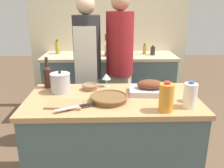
{
  "coord_description": "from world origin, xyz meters",
  "views": [
    {
      "loc": [
        -0.05,
        -1.8,
        1.59
      ],
      "look_at": [
        0.0,
        0.11,
        0.95
      ],
      "focal_mm": 38.0,
      "sensor_mm": 36.0,
      "label": 1
    }
  ],
  "objects_px": {
    "mixing_bowl": "(90,87)",
    "person_cook_guest": "(120,62)",
    "cutting_board": "(65,104)",
    "wine_bottle_green": "(48,76)",
    "person_cook_aproned": "(88,66)",
    "wicker_basket": "(109,98)",
    "stand_mixer": "(111,47)",
    "juice_jug": "(166,97)",
    "wine_glass_right": "(189,90)",
    "condiment_bottle_short": "(153,51)",
    "knife_chef": "(76,107)",
    "condiment_bottle_extra": "(145,49)",
    "wine_glass_left": "(106,77)",
    "stock_pot": "(60,83)",
    "condiment_bottle_tall": "(57,47)",
    "milk_jug": "(190,95)",
    "roasting_pan": "(150,88)"
  },
  "relations": [
    {
      "from": "person_cook_aproned",
      "to": "wine_glass_left",
      "type": "bearing_deg",
      "value": -63.85
    },
    {
      "from": "roasting_pan",
      "to": "stand_mixer",
      "type": "distance_m",
      "value": 1.43
    },
    {
      "from": "wine_glass_right",
      "to": "knife_chef",
      "type": "relative_size",
      "value": 0.44
    },
    {
      "from": "person_cook_aproned",
      "to": "person_cook_guest",
      "type": "distance_m",
      "value": 0.37
    },
    {
      "from": "wine_bottle_green",
      "to": "stand_mixer",
      "type": "height_order",
      "value": "stand_mixer"
    },
    {
      "from": "knife_chef",
      "to": "condiment_bottle_tall",
      "type": "relative_size",
      "value": 1.36
    },
    {
      "from": "wine_glass_right",
      "to": "condiment_bottle_short",
      "type": "bearing_deg",
      "value": 88.95
    },
    {
      "from": "roasting_pan",
      "to": "person_cook_guest",
      "type": "relative_size",
      "value": 0.21
    },
    {
      "from": "wine_glass_left",
      "to": "person_cook_guest",
      "type": "distance_m",
      "value": 0.59
    },
    {
      "from": "cutting_board",
      "to": "stand_mixer",
      "type": "distance_m",
      "value": 1.69
    },
    {
      "from": "juice_jug",
      "to": "knife_chef",
      "type": "relative_size",
      "value": 0.79
    },
    {
      "from": "stock_pot",
      "to": "mixing_bowl",
      "type": "relative_size",
      "value": 1.33
    },
    {
      "from": "mixing_bowl",
      "to": "stand_mixer",
      "type": "height_order",
      "value": "stand_mixer"
    },
    {
      "from": "wicker_basket",
      "to": "knife_chef",
      "type": "bearing_deg",
      "value": -148.3
    },
    {
      "from": "cutting_board",
      "to": "wine_bottle_green",
      "type": "height_order",
      "value": "wine_bottle_green"
    },
    {
      "from": "wine_glass_left",
      "to": "stand_mixer",
      "type": "xyz_separation_m",
      "value": [
        0.07,
        1.21,
        0.07
      ]
    },
    {
      "from": "wine_glass_right",
      "to": "condiment_bottle_tall",
      "type": "distance_m",
      "value": 2.2
    },
    {
      "from": "milk_jug",
      "to": "stand_mixer",
      "type": "xyz_separation_m",
      "value": [
        -0.53,
        1.69,
        0.08
      ]
    },
    {
      "from": "stock_pot",
      "to": "juice_jug",
      "type": "relative_size",
      "value": 0.87
    },
    {
      "from": "wicker_basket",
      "to": "cutting_board",
      "type": "distance_m",
      "value": 0.34
    },
    {
      "from": "mixing_bowl",
      "to": "person_cook_guest",
      "type": "relative_size",
      "value": 0.08
    },
    {
      "from": "roasting_pan",
      "to": "condiment_bottle_short",
      "type": "xyz_separation_m",
      "value": [
        0.29,
        1.42,
        0.06
      ]
    },
    {
      "from": "cutting_board",
      "to": "person_cook_aproned",
      "type": "height_order",
      "value": "person_cook_aproned"
    },
    {
      "from": "milk_jug",
      "to": "wine_glass_left",
      "type": "xyz_separation_m",
      "value": [
        -0.61,
        0.48,
        0.0
      ]
    },
    {
      "from": "stand_mixer",
      "to": "condiment_bottle_extra",
      "type": "height_order",
      "value": "stand_mixer"
    },
    {
      "from": "milk_jug",
      "to": "wine_bottle_green",
      "type": "height_order",
      "value": "wine_bottle_green"
    },
    {
      "from": "mixing_bowl",
      "to": "wine_glass_left",
      "type": "distance_m",
      "value": 0.18
    },
    {
      "from": "cutting_board",
      "to": "person_cook_guest",
      "type": "bearing_deg",
      "value": 64.79
    },
    {
      "from": "milk_jug",
      "to": "condiment_bottle_tall",
      "type": "relative_size",
      "value": 0.98
    },
    {
      "from": "roasting_pan",
      "to": "cutting_board",
      "type": "xyz_separation_m",
      "value": [
        -0.69,
        -0.24,
        -0.04
      ]
    },
    {
      "from": "stand_mixer",
      "to": "milk_jug",
      "type": "bearing_deg",
      "value": -72.43
    },
    {
      "from": "condiment_bottle_tall",
      "to": "person_cook_aproned",
      "type": "bearing_deg",
      "value": -60.08
    },
    {
      "from": "wine_bottle_green",
      "to": "condiment_bottle_extra",
      "type": "bearing_deg",
      "value": 50.28
    },
    {
      "from": "person_cook_guest",
      "to": "mixing_bowl",
      "type": "bearing_deg",
      "value": -96.23
    },
    {
      "from": "juice_jug",
      "to": "roasting_pan",
      "type": "bearing_deg",
      "value": 97.39
    },
    {
      "from": "roasting_pan",
      "to": "wicker_basket",
      "type": "bearing_deg",
      "value": -154.84
    },
    {
      "from": "roasting_pan",
      "to": "condiment_bottle_tall",
      "type": "relative_size",
      "value": 1.8
    },
    {
      "from": "wicker_basket",
      "to": "person_cook_guest",
      "type": "xyz_separation_m",
      "value": [
        0.14,
        0.92,
        0.07
      ]
    },
    {
      "from": "person_cook_guest",
      "to": "wine_glass_right",
      "type": "bearing_deg",
      "value": -44.14
    },
    {
      "from": "milk_jug",
      "to": "condiment_bottle_extra",
      "type": "relative_size",
      "value": 1.3
    },
    {
      "from": "wicker_basket",
      "to": "stand_mixer",
      "type": "xyz_separation_m",
      "value": [
        0.05,
        1.56,
        0.14
      ]
    },
    {
      "from": "wine_bottle_green",
      "to": "person_cook_aproned",
      "type": "relative_size",
      "value": 0.17
    },
    {
      "from": "knife_chef",
      "to": "person_cook_guest",
      "type": "height_order",
      "value": "person_cook_guest"
    },
    {
      "from": "wine_bottle_green",
      "to": "wine_glass_right",
      "type": "height_order",
      "value": "wine_bottle_green"
    },
    {
      "from": "stock_pot",
      "to": "condiment_bottle_tall",
      "type": "relative_size",
      "value": 0.94
    },
    {
      "from": "milk_jug",
      "to": "wine_bottle_green",
      "type": "distance_m",
      "value": 1.23
    },
    {
      "from": "wicker_basket",
      "to": "juice_jug",
      "type": "height_order",
      "value": "juice_jug"
    },
    {
      "from": "condiment_bottle_extra",
      "to": "juice_jug",
      "type": "bearing_deg",
      "value": -94.29
    },
    {
      "from": "juice_jug",
      "to": "person_cook_aproned",
      "type": "height_order",
      "value": "person_cook_aproned"
    },
    {
      "from": "person_cook_guest",
      "to": "condiment_bottle_extra",
      "type": "bearing_deg",
      "value": 80.08
    }
  ]
}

